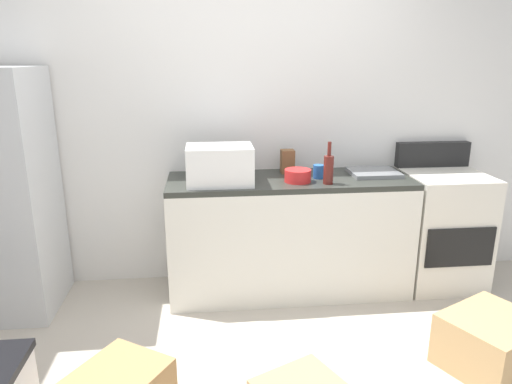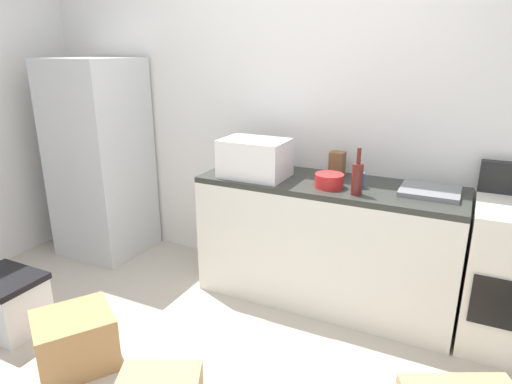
# 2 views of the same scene
# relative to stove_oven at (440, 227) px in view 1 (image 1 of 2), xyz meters

# --- Properties ---
(wall_back) EXTENTS (5.00, 0.10, 2.60)m
(wall_back) POSITION_rel_stove_oven_xyz_m (-1.52, 0.34, 0.83)
(wall_back) COLOR silver
(wall_back) RESTS_ON ground_plane
(kitchen_counter) EXTENTS (1.80, 0.60, 0.90)m
(kitchen_counter) POSITION_rel_stove_oven_xyz_m (-1.22, -0.01, -0.02)
(kitchen_counter) COLOR silver
(kitchen_counter) RESTS_ON ground_plane
(stove_oven) EXTENTS (0.60, 0.61, 1.10)m
(stove_oven) POSITION_rel_stove_oven_xyz_m (0.00, 0.00, 0.00)
(stove_oven) COLOR silver
(stove_oven) RESTS_ON ground_plane
(microwave) EXTENTS (0.46, 0.34, 0.27)m
(microwave) POSITION_rel_stove_oven_xyz_m (-1.74, -0.10, 0.57)
(microwave) COLOR white
(microwave) RESTS_ON kitchen_counter
(sink_basin) EXTENTS (0.36, 0.32, 0.03)m
(sink_basin) POSITION_rel_stove_oven_xyz_m (-0.57, 0.04, 0.45)
(sink_basin) COLOR slate
(sink_basin) RESTS_ON kitchen_counter
(wine_bottle) EXTENTS (0.07, 0.07, 0.30)m
(wine_bottle) POSITION_rel_stove_oven_xyz_m (-0.98, -0.19, 0.54)
(wine_bottle) COLOR #591E19
(wine_bottle) RESTS_ON kitchen_counter
(coffee_mug) EXTENTS (0.08, 0.08, 0.10)m
(coffee_mug) POSITION_rel_stove_oven_xyz_m (-1.01, -0.03, 0.48)
(coffee_mug) COLOR #2659A5
(coffee_mug) RESTS_ON kitchen_counter
(knife_block) EXTENTS (0.10, 0.10, 0.18)m
(knife_block) POSITION_rel_stove_oven_xyz_m (-1.21, 0.16, 0.52)
(knife_block) COLOR brown
(knife_block) RESTS_ON kitchen_counter
(mixing_bowl) EXTENTS (0.19, 0.19, 0.09)m
(mixing_bowl) POSITION_rel_stove_oven_xyz_m (-1.18, -0.11, 0.48)
(mixing_bowl) COLOR red
(mixing_bowl) RESTS_ON kitchen_counter
(cardboard_box_small) EXTENTS (0.66, 0.63, 0.32)m
(cardboard_box_small) POSITION_rel_stove_oven_xyz_m (-0.21, -1.09, -0.31)
(cardboard_box_small) COLOR tan
(cardboard_box_small) RESTS_ON ground_plane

